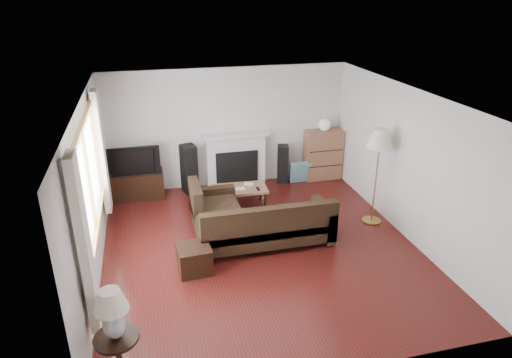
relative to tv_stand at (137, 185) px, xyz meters
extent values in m
cube|color=#491310|center=(1.94, -2.48, -0.27)|extent=(5.10, 5.60, 0.04)
cube|color=white|center=(1.94, -2.48, 2.23)|extent=(5.10, 5.60, 0.04)
cube|color=silver|center=(1.94, 0.27, 0.98)|extent=(5.00, 0.04, 2.50)
cube|color=silver|center=(1.94, -5.23, 0.98)|extent=(5.00, 0.04, 2.50)
cube|color=silver|center=(-0.56, -2.48, 0.98)|extent=(0.04, 5.50, 2.50)
cube|color=silver|center=(4.44, -2.48, 0.98)|extent=(0.04, 5.50, 2.50)
cube|color=olive|center=(-0.51, -2.68, 1.28)|extent=(0.12, 2.74, 1.54)
cube|color=silver|center=(-0.46, -4.20, 1.13)|extent=(0.10, 0.35, 2.10)
cube|color=silver|center=(-0.46, -1.16, 1.13)|extent=(0.10, 0.35, 2.10)
cube|color=white|center=(2.09, 0.16, 0.31)|extent=(1.40, 0.26, 1.15)
cube|color=black|center=(0.00, 0.00, 0.00)|extent=(1.07, 0.48, 0.53)
imported|color=black|center=(0.00, 0.00, 0.56)|extent=(1.01, 0.13, 0.58)
cube|color=black|center=(1.07, 0.04, 0.24)|extent=(0.35, 0.39, 1.00)
cube|color=black|center=(3.10, 0.07, 0.15)|extent=(0.29, 0.32, 0.83)
cube|color=#8D5E41|center=(4.01, 0.05, 0.28)|extent=(0.80, 0.38, 1.10)
sphere|color=white|center=(4.01, 0.05, 0.96)|extent=(0.26, 0.26, 0.26)
cube|color=black|center=(2.04, -2.38, 0.12)|extent=(2.39, 1.75, 0.77)
cube|color=brown|center=(1.91, -0.94, -0.06)|extent=(1.09, 0.63, 0.41)
cube|color=black|center=(0.81, -2.87, -0.06)|extent=(0.51, 0.51, 0.41)
cube|color=#A57B39|center=(4.12, -2.10, 0.61)|extent=(0.56, 0.56, 1.75)
cube|color=silver|center=(-0.21, -4.76, 0.62)|extent=(0.36, 0.36, 0.58)
camera|label=1|loc=(0.30, -8.73, 3.70)|focal=32.00mm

